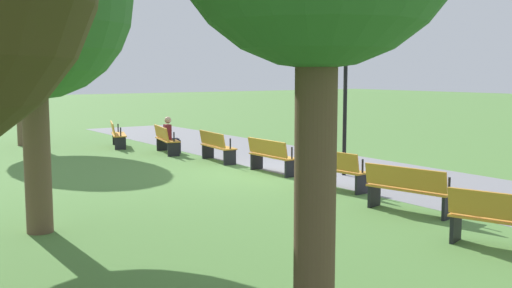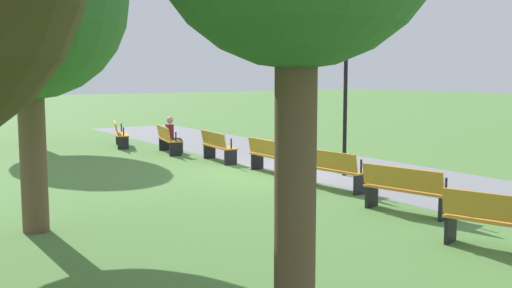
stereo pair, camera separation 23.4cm
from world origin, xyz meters
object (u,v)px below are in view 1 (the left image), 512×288
Objects in this scene: bench_4 at (333,169)px; bench_6 at (507,220)px; person_seated at (170,134)px; bench_1 at (165,139)px; bench_2 at (216,146)px; tree_2 at (17,7)px; tree_4 at (31,0)px; bench_3 at (271,155)px; bench_5 at (408,188)px; bench_0 at (117,134)px; lamp_post at (346,70)px.

bench_4 is 0.99× the size of bench_6.
person_seated is (-7.56, -0.29, 0.17)m from bench_4.
bench_1 is 1.01× the size of bench_2.
bench_1 is 0.25× the size of tree_2.
bench_4 is 1.41× the size of person_seated.
bench_1 and bench_6 have the same top height.
tree_4 reaches higher than bench_4.
bench_4 is at bearing -3.05° from bench_3.
bench_4 is 0.99× the size of bench_5.
bench_2 is (2.54, 0.41, 0.00)m from bench_1.
bench_0 is 1.43× the size of person_seated.
person_seated is at bearing 167.07° from bench_5.
bench_3 is (5.11, 0.54, 0.00)m from bench_1.
tree_2 is at bearing 167.74° from tree_4.
bench_2 is 1.02× the size of bench_3.
bench_6 is 0.25× the size of tree_2.
bench_5 is 0.25× the size of tree_2.
bench_6 is (7.58, -1.22, 0.00)m from bench_3.
bench_2 is at bearing 21.38° from bench_1.
person_seated is at bearing -175.13° from bench_3.
bench_0 and bench_2 have the same top height.
bench_6 is (2.48, -0.68, 0.00)m from bench_5.
bench_1 is at bearing 158.58° from bench_6.
lamp_post is at bearing 99.64° from tree_4.
bench_6 is at bearing 9.20° from bench_1.
bench_2 is at bearing 26.51° from tree_2.
bench_6 is 7.99m from tree_4.
tree_4 is (-2.48, -6.02, 3.27)m from bench_5.
bench_5 is at bearing -26.61° from lamp_post.
lamp_post is at bearing 28.96° from bench_1.
bench_0 is 15.17m from bench_6.
lamp_post is (-1.29, 1.51, 2.20)m from bench_4.
tree_2 is (-12.54, -3.69, 4.42)m from bench_4.
bench_1 is at bearing 34.02° from tree_2.
bench_5 is (12.69, 0.68, 0.00)m from bench_0.
bench_3 is at bearing 18.34° from bench_1.
bench_0 is at bearing -161.69° from bench_2.
bench_4 is 0.25× the size of tree_2.
person_seated reaches higher than bench_6.
bench_0 and bench_1 have the same top height.
tree_2 reaches higher than person_seated.
tree_2 is at bearing -169.71° from bench_4.
bench_4 is (2.57, -0.14, 0.00)m from bench_3.
lamp_post reaches higher than bench_0.
bench_3 is at bearing 111.82° from tree_4.
lamp_post reaches higher than bench_1.
person_seated is (0.12, 0.12, 0.17)m from bench_1.
bench_1 is 2.57m from bench_2.
bench_1 is at bearing 142.10° from tree_4.
lamp_post is (3.85, 1.51, 2.20)m from bench_2.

